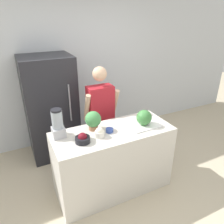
{
  "coord_description": "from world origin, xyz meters",
  "views": [
    {
      "loc": [
        -1.07,
        -1.84,
        2.31
      ],
      "look_at": [
        0.0,
        0.35,
        1.18
      ],
      "focal_mm": 35.0,
      "sensor_mm": 36.0,
      "label": 1
    }
  ],
  "objects_px": {
    "bowl_cherries": "(83,139)",
    "bowl_cream": "(100,133)",
    "potted_plant": "(93,120)",
    "blender": "(58,124)",
    "refrigerator": "(51,108)",
    "bowl_small_blue": "(110,130)",
    "watermelon": "(144,117)",
    "person": "(101,117)"
  },
  "relations": [
    {
      "from": "watermelon",
      "to": "refrigerator",
      "type": "bearing_deg",
      "value": 126.22
    },
    {
      "from": "watermelon",
      "to": "bowl_small_blue",
      "type": "distance_m",
      "value": 0.49
    },
    {
      "from": "bowl_cream",
      "to": "refrigerator",
      "type": "bearing_deg",
      "value": 103.59
    },
    {
      "from": "refrigerator",
      "to": "bowl_small_blue",
      "type": "relative_size",
      "value": 18.05
    },
    {
      "from": "bowl_cream",
      "to": "bowl_small_blue",
      "type": "bearing_deg",
      "value": 18.03
    },
    {
      "from": "potted_plant",
      "to": "refrigerator",
      "type": "bearing_deg",
      "value": 105.78
    },
    {
      "from": "person",
      "to": "blender",
      "type": "height_order",
      "value": "person"
    },
    {
      "from": "refrigerator",
      "to": "bowl_small_blue",
      "type": "distance_m",
      "value": 1.36
    },
    {
      "from": "person",
      "to": "watermelon",
      "type": "distance_m",
      "value": 0.79
    },
    {
      "from": "person",
      "to": "watermelon",
      "type": "bearing_deg",
      "value": -64.62
    },
    {
      "from": "refrigerator",
      "to": "bowl_cherries",
      "type": "xyz_separation_m",
      "value": [
        0.09,
        -1.34,
        0.12
      ]
    },
    {
      "from": "watermelon",
      "to": "bowl_cream",
      "type": "xyz_separation_m",
      "value": [
        -0.64,
        -0.01,
        -0.06
      ]
    },
    {
      "from": "refrigerator",
      "to": "bowl_cream",
      "type": "height_order",
      "value": "refrigerator"
    },
    {
      "from": "bowl_cream",
      "to": "bowl_small_blue",
      "type": "height_order",
      "value": "bowl_cream"
    },
    {
      "from": "watermelon",
      "to": "bowl_cherries",
      "type": "relative_size",
      "value": 1.16
    },
    {
      "from": "bowl_cherries",
      "to": "refrigerator",
      "type": "bearing_deg",
      "value": 94.04
    },
    {
      "from": "refrigerator",
      "to": "bowl_cherries",
      "type": "height_order",
      "value": "refrigerator"
    },
    {
      "from": "person",
      "to": "bowl_cherries",
      "type": "bearing_deg",
      "value": -126.58
    },
    {
      "from": "bowl_small_blue",
      "to": "potted_plant",
      "type": "bearing_deg",
      "value": 137.18
    },
    {
      "from": "bowl_cream",
      "to": "bowl_small_blue",
      "type": "xyz_separation_m",
      "value": [
        0.16,
        0.05,
        -0.03
      ]
    },
    {
      "from": "refrigerator",
      "to": "blender",
      "type": "bearing_deg",
      "value": -96.31
    },
    {
      "from": "refrigerator",
      "to": "blender",
      "type": "height_order",
      "value": "refrigerator"
    },
    {
      "from": "person",
      "to": "potted_plant",
      "type": "xyz_separation_m",
      "value": [
        -0.31,
        -0.5,
        0.24
      ]
    },
    {
      "from": "refrigerator",
      "to": "bowl_cream",
      "type": "xyz_separation_m",
      "value": [
        0.32,
        -1.32,
        0.13
      ]
    },
    {
      "from": "bowl_small_blue",
      "to": "potted_plant",
      "type": "xyz_separation_m",
      "value": [
        -0.16,
        0.15,
        0.11
      ]
    },
    {
      "from": "person",
      "to": "bowl_cherries",
      "type": "distance_m",
      "value": 0.91
    },
    {
      "from": "refrigerator",
      "to": "person",
      "type": "height_order",
      "value": "refrigerator"
    },
    {
      "from": "potted_plant",
      "to": "blender",
      "type": "bearing_deg",
      "value": 177.1
    },
    {
      "from": "blender",
      "to": "potted_plant",
      "type": "xyz_separation_m",
      "value": [
        0.44,
        -0.02,
        -0.03
      ]
    },
    {
      "from": "person",
      "to": "blender",
      "type": "xyz_separation_m",
      "value": [
        -0.75,
        -0.48,
        0.27
      ]
    },
    {
      "from": "bowl_cream",
      "to": "person",
      "type": "bearing_deg",
      "value": 65.87
    },
    {
      "from": "bowl_cherries",
      "to": "bowl_cream",
      "type": "relative_size",
      "value": 1.41
    },
    {
      "from": "watermelon",
      "to": "blender",
      "type": "relative_size",
      "value": 0.56
    },
    {
      "from": "watermelon",
      "to": "bowl_small_blue",
      "type": "xyz_separation_m",
      "value": [
        -0.48,
        0.04,
        -0.09
      ]
    },
    {
      "from": "bowl_cherries",
      "to": "bowl_small_blue",
      "type": "xyz_separation_m",
      "value": [
        0.38,
        0.08,
        -0.02
      ]
    },
    {
      "from": "refrigerator",
      "to": "bowl_cherries",
      "type": "relative_size",
      "value": 9.77
    },
    {
      "from": "bowl_small_blue",
      "to": "blender",
      "type": "xyz_separation_m",
      "value": [
        -0.6,
        0.17,
        0.14
      ]
    },
    {
      "from": "watermelon",
      "to": "potted_plant",
      "type": "relative_size",
      "value": 0.81
    },
    {
      "from": "watermelon",
      "to": "blender",
      "type": "distance_m",
      "value": 1.1
    },
    {
      "from": "blender",
      "to": "bowl_cream",
      "type": "bearing_deg",
      "value": -26.49
    },
    {
      "from": "person",
      "to": "bowl_cream",
      "type": "xyz_separation_m",
      "value": [
        -0.31,
        -0.7,
        0.16
      ]
    },
    {
      "from": "bowl_cream",
      "to": "watermelon",
      "type": "bearing_deg",
      "value": 0.97
    }
  ]
}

